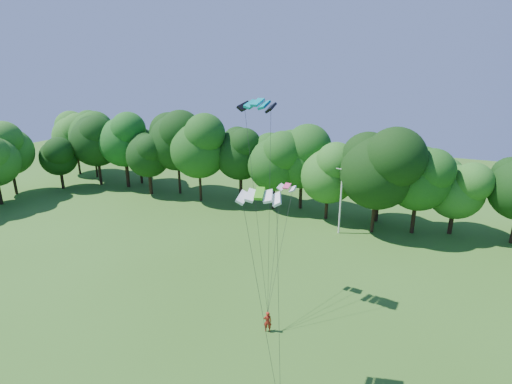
% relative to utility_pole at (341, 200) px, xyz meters
% --- Properties ---
extents(utility_pole, '(1.60, 0.32, 8.02)m').
position_rel_utility_pole_xyz_m(utility_pole, '(0.00, 0.00, 0.00)').
color(utility_pole, silver).
rests_on(utility_pole, ground).
extents(kite_flyer_left, '(0.73, 0.63, 1.68)m').
position_rel_utility_pole_xyz_m(kite_flyer_left, '(-0.72, -20.29, -3.29)').
color(kite_flyer_left, maroon).
rests_on(kite_flyer_left, ground).
extents(kite_teal, '(2.91, 1.55, 0.55)m').
position_rel_utility_pole_xyz_m(kite_teal, '(-3.21, -16.58, 12.35)').
color(kite_teal, '#059299').
rests_on(kite_teal, ground).
extents(kite_green, '(2.56, 1.63, 0.47)m').
position_rel_utility_pole_xyz_m(kite_green, '(0.66, -25.05, 8.38)').
color(kite_green, green).
rests_on(kite_green, ground).
extents(kite_pink, '(1.59, 0.85, 0.35)m').
position_rel_utility_pole_xyz_m(kite_pink, '(-1.64, -14.13, 5.46)').
color(kite_pink, '#EE427D').
rests_on(kite_pink, ground).
extents(tree_back_west, '(8.59, 8.59, 12.50)m').
position_rel_utility_pole_xyz_m(tree_back_west, '(-35.62, 4.61, 3.68)').
color(tree_back_west, '#321F14').
rests_on(tree_back_west, ground).
extents(tree_back_center, '(9.38, 9.38, 13.64)m').
position_rel_utility_pole_xyz_m(tree_back_center, '(3.55, 1.97, 4.39)').
color(tree_back_center, '#342414').
rests_on(tree_back_center, ground).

